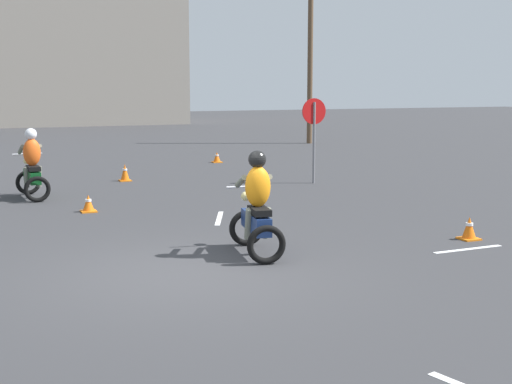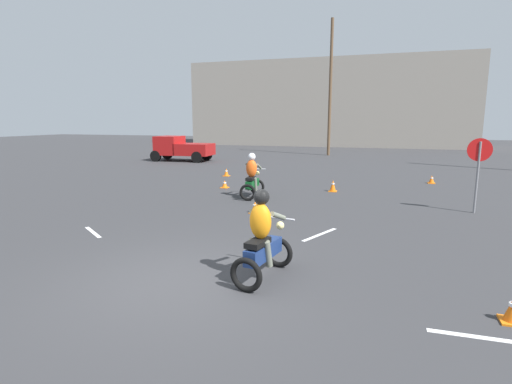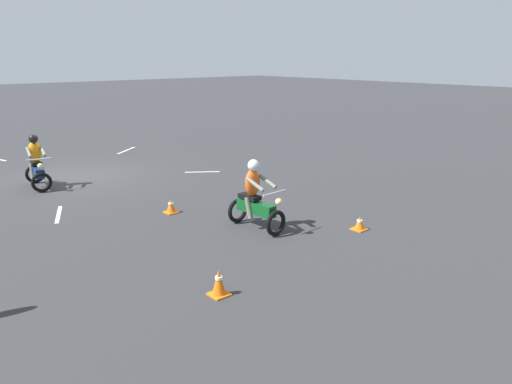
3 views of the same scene
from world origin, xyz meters
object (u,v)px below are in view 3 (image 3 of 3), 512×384
Objects in this scene: traffic_cone_near_left at (219,283)px; traffic_cone_far_center at (360,224)px; motorcycle_rider_foreground at (37,164)px; motorcycle_rider_background at (255,199)px; traffic_cone_far_left at (171,206)px.

traffic_cone_far_center is (-4.48, -0.53, -0.08)m from traffic_cone_near_left.
traffic_cone_near_left is at bearing 6.72° from traffic_cone_far_center.
motorcycle_rider_foreground reaches higher than traffic_cone_far_center.
motorcycle_rider_background is 4.52× the size of traffic_cone_far_left.
motorcycle_rider_background is at bearing 110.74° from traffic_cone_far_left.
motorcycle_rider_foreground is 5.14× the size of traffic_cone_far_center.
motorcycle_rider_background is at bearing 119.30° from motorcycle_rider_foreground.
motorcycle_rider_background reaches higher than traffic_cone_far_center.
motorcycle_rider_foreground is 7.72m from motorcycle_rider_background.
traffic_cone_near_left is 4.88m from traffic_cone_far_left.
traffic_cone_near_left is at bearing 36.09° from motorcycle_rider_background.
motorcycle_rider_background is 3.46× the size of traffic_cone_near_left.
traffic_cone_far_center is (-1.80, 1.68, -0.57)m from motorcycle_rider_background.
traffic_cone_near_left is 1.31× the size of traffic_cone_far_left.
motorcycle_rider_foreground is 3.46× the size of traffic_cone_near_left.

